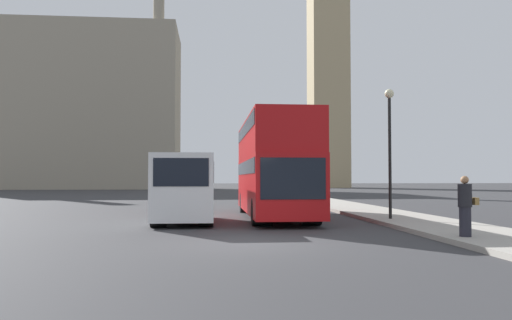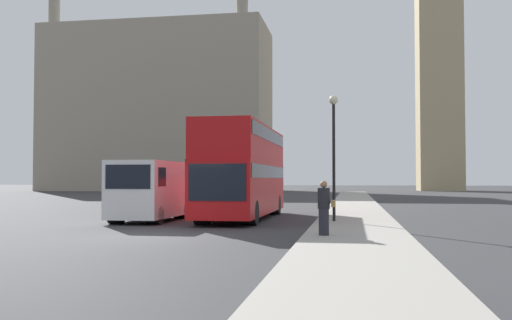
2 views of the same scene
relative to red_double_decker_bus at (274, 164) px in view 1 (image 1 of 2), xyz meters
The scene contains 7 objects.
ground_plane 8.67m from the red_double_decker_bus, 100.56° to the right, with size 300.00×300.00×0.00m, color #333335.
sidewalk_strip 9.91m from the red_double_decker_bus, 58.22° to the right, with size 3.22×120.00×0.15m.
building_block_distant 67.34m from the red_double_decker_bus, 112.70° to the left, with size 34.98×14.16×31.62m.
red_double_decker_bus is the anchor object (origin of this frame).
white_van 4.39m from the red_double_decker_bus, 150.12° to the right, with size 2.21×5.13×2.59m.
pedestrian 9.61m from the red_double_decker_bus, 64.36° to the right, with size 0.52×0.36×1.63m.
street_lamp 5.12m from the red_double_decker_bus, 31.92° to the right, with size 0.36×0.36×5.06m.
Camera 1 is at (-1.19, -13.27, 1.72)m, focal length 35.00 mm.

